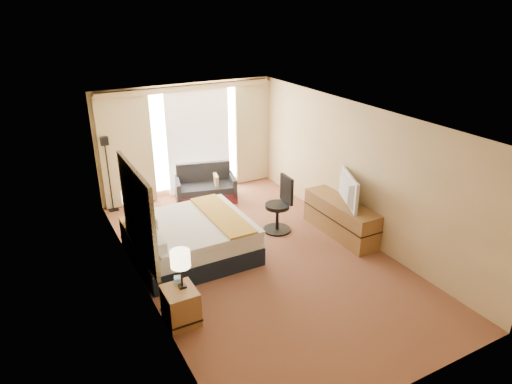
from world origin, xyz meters
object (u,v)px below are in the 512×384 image
nightstand_right (135,233)px  media_dresser (340,218)px  lamp_left (180,260)px  television (344,189)px  loveseat (205,189)px  bed (192,239)px  floor_lamp (107,159)px  nightstand_left (181,306)px  desk_chair (280,207)px  lamp_right (129,197)px

nightstand_right → media_dresser: (3.70, -1.45, 0.07)m
nightstand_right → lamp_left: (0.06, -2.46, 0.73)m
television → loveseat: bearing=53.8°
nightstand_right → bed: bed is taller
nightstand_right → loveseat: 2.41m
floor_lamp → lamp_left: size_ratio=2.83×
loveseat → floor_lamp: 2.27m
nightstand_left → floor_lamp: (-0.03, 4.35, 0.91)m
nightstand_left → loveseat: bearing=62.7°
nightstand_right → television: size_ratio=0.52×
desk_chair → media_dresser: bearing=-34.3°
nightstand_left → nightstand_right: size_ratio=1.00×
nightstand_right → lamp_right: (-0.02, 0.06, 0.72)m
nightstand_right → loveseat: size_ratio=0.37×
floor_lamp → desk_chair: (2.77, -2.58, -0.68)m
nightstand_right → loveseat: loveseat is taller
media_dresser → loveseat: 3.29m
desk_chair → lamp_left: size_ratio=1.93×
nightstand_right → bed: 1.17m
loveseat → desk_chair: (0.75, -2.09, 0.23)m
floor_lamp → television: 5.00m
bed → television: bearing=-13.6°
nightstand_right → media_dresser: size_ratio=0.31×
loveseat → lamp_right: bearing=-132.8°
nightstand_right → loveseat: bearing=34.3°
nightstand_left → loveseat: 4.34m
loveseat → lamp_right: size_ratio=2.59×
media_dresser → loveseat: bearing=121.3°
nightstand_right → media_dresser: media_dresser is taller
television → nightstand_right: bearing=91.2°
nightstand_left → lamp_right: (-0.02, 2.56, 0.72)m
bed → floor_lamp: floor_lamp is taller
floor_lamp → lamp_right: floor_lamp is taller
desk_chair → lamp_right: (-2.76, 0.79, 0.49)m
loveseat → lamp_left: size_ratio=2.51×
media_dresser → television: size_ratio=1.70×
floor_lamp → lamp_left: 4.32m
floor_lamp → television: bearing=-42.6°
nightstand_right → lamp_left: 2.57m
bed → floor_lamp: 2.95m
media_dresser → floor_lamp: floor_lamp is taller
bed → lamp_left: 1.90m
lamp_left → television: bearing=14.5°
media_dresser → lamp_left: size_ratio=3.03×
media_dresser → floor_lamp: (-3.73, 3.30, 0.84)m
bed → lamp_right: (-0.83, 0.91, 0.64)m
nightstand_right → floor_lamp: floor_lamp is taller
nightstand_left → television: size_ratio=0.52×
loveseat → television: television is taller
nightstand_right → desk_chair: desk_chair is taller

